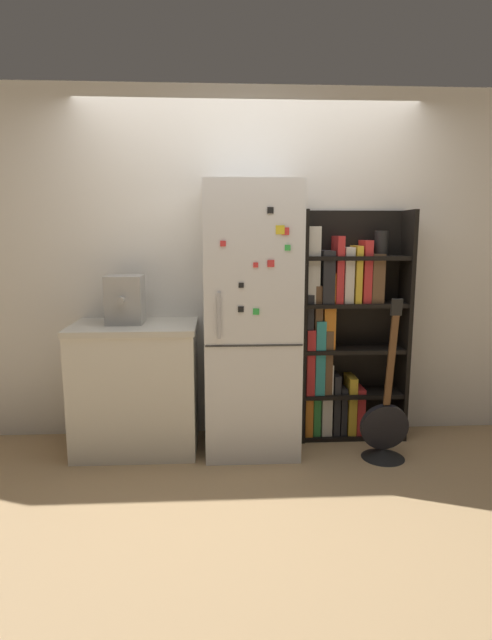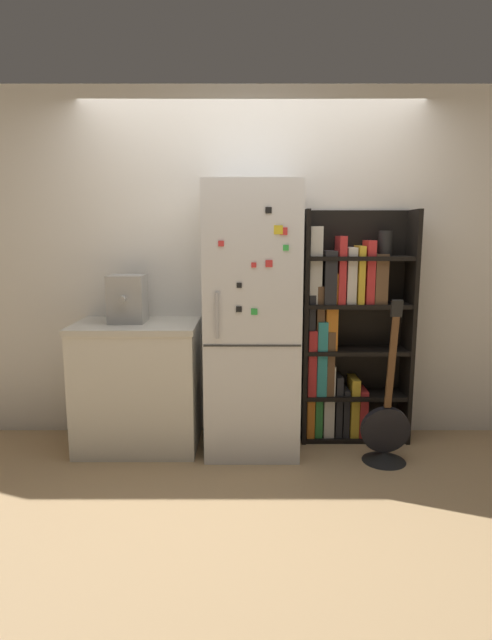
% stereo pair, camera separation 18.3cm
% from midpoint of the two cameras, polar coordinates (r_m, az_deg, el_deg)
% --- Properties ---
extents(ground_plane, '(16.00, 16.00, 0.00)m').
position_cam_midpoint_polar(ground_plane, '(3.67, 2.07, -15.15)').
color(ground_plane, tan).
extents(wall_back, '(8.00, 0.05, 2.60)m').
position_cam_midpoint_polar(wall_back, '(3.81, 1.92, 6.09)').
color(wall_back, white).
rests_on(wall_back, ground_plane).
extents(refrigerator, '(0.65, 0.63, 1.89)m').
position_cam_midpoint_polar(refrigerator, '(3.52, 2.07, -0.01)').
color(refrigerator, silver).
rests_on(refrigerator, ground_plane).
extents(bookshelf, '(0.80, 0.28, 1.72)m').
position_cam_midpoint_polar(bookshelf, '(3.82, 12.41, -1.57)').
color(bookshelf, black).
rests_on(bookshelf, ground_plane).
extents(kitchen_counter, '(0.88, 0.59, 0.92)m').
position_cam_midpoint_polar(kitchen_counter, '(3.72, -10.90, -7.34)').
color(kitchen_counter, silver).
rests_on(kitchen_counter, ground_plane).
extents(espresso_machine, '(0.25, 0.30, 0.34)m').
position_cam_midpoint_polar(espresso_machine, '(3.63, -12.06, 2.39)').
color(espresso_machine, '#A5A39E').
rests_on(espresso_machine, kitchen_counter).
extents(guitar, '(0.33, 0.30, 1.14)m').
position_cam_midpoint_polar(guitar, '(3.66, 16.96, -12.80)').
color(guitar, black).
rests_on(guitar, ground_plane).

